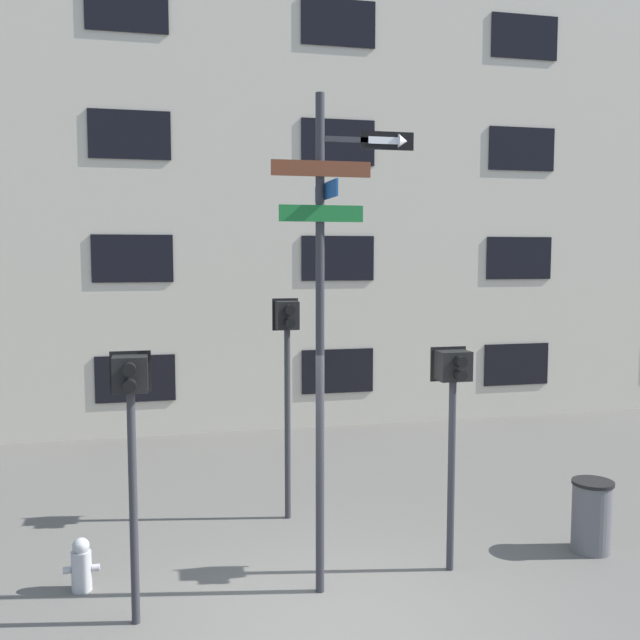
# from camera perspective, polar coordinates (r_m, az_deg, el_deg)

# --- Properties ---
(ground_plane) EXTENTS (60.00, 60.00, 0.00)m
(ground_plane) POSITION_cam_1_polar(r_m,az_deg,el_deg) (7.36, 1.12, -23.27)
(ground_plane) COLOR #595651
(building_facade) EXTENTS (24.00, 0.63, 11.47)m
(building_facade) POSITION_cam_1_polar(r_m,az_deg,el_deg) (14.50, -6.78, 14.03)
(building_facade) COLOR beige
(building_facade) RESTS_ON ground_plane
(street_sign_pole) EXTENTS (1.47, 0.91, 5.10)m
(street_sign_pole) POSITION_cam_1_polar(r_m,az_deg,el_deg) (7.19, 0.56, 1.34)
(street_sign_pole) COLOR #2D2D33
(street_sign_pole) RESTS_ON ground_plane
(pedestrian_signal_left) EXTENTS (0.38, 0.40, 2.61)m
(pedestrian_signal_left) POSITION_cam_1_polar(r_m,az_deg,el_deg) (6.91, -14.88, -7.33)
(pedestrian_signal_left) COLOR #2D2D33
(pedestrian_signal_left) RESTS_ON ground_plane
(pedestrian_signal_right) EXTENTS (0.41, 0.40, 2.50)m
(pedestrian_signal_right) POSITION_cam_1_polar(r_m,az_deg,el_deg) (7.97, 10.57, -6.05)
(pedestrian_signal_right) COLOR #2D2D33
(pedestrian_signal_right) RESTS_ON ground_plane
(pedestrian_signal_across) EXTENTS (0.34, 0.40, 2.94)m
(pedestrian_signal_across) POSITION_cam_1_polar(r_m,az_deg,el_deg) (9.35, -2.63, -2.49)
(pedestrian_signal_across) COLOR #2D2D33
(pedestrian_signal_across) RESTS_ON ground_plane
(fire_hydrant) EXTENTS (0.37, 0.21, 0.57)m
(fire_hydrant) POSITION_cam_1_polar(r_m,az_deg,el_deg) (8.27, -18.55, -18.11)
(fire_hydrant) COLOR #A5A5A8
(fire_hydrant) RESTS_ON ground_plane
(trash_bin) EXTENTS (0.49, 0.49, 0.85)m
(trash_bin) POSITION_cam_1_polar(r_m,az_deg,el_deg) (9.32, 20.92, -14.43)
(trash_bin) COLOR #59595B
(trash_bin) RESTS_ON ground_plane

